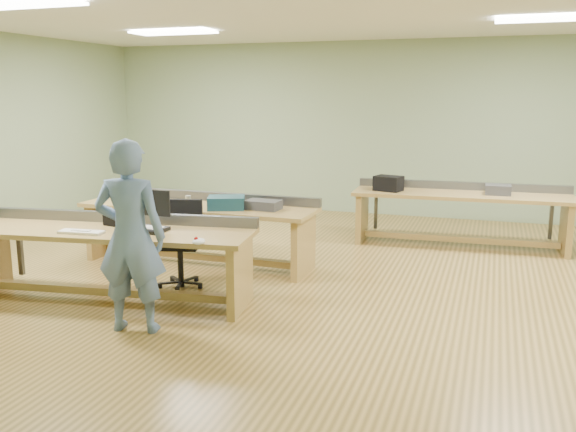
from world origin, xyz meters
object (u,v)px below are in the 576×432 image
object	(u,v)px
parts_bin_teal	(226,203)
drinks_can	(188,201)
workbench_front	(109,247)
workbench_mid	(199,220)
task_chair	(181,255)
parts_bin_grey	(263,205)
person	(130,237)
mug	(212,204)
camera_bag	(115,218)
workbench_back	(460,206)
laptop_base	(149,229)

from	to	relation	value
parts_bin_teal	drinks_can	size ratio (longest dim) A/B	3.36
workbench_front	workbench_mid	xyz separation A→B (m)	(0.24, 1.55, -0.00)
task_chair	parts_bin_grey	world-z (taller)	task_chair
task_chair	drinks_can	xyz separation A→B (m)	(-0.30, 0.76, 0.47)
person	mug	world-z (taller)	person
person	mug	bearing A→B (deg)	-96.70
camera_bag	task_chair	size ratio (longest dim) A/B	0.23
person	parts_bin_grey	bearing A→B (deg)	-113.47
workbench_front	task_chair	world-z (taller)	task_chair
workbench_mid	drinks_can	distance (m)	0.30
task_chair	drinks_can	world-z (taller)	task_chair
workbench_mid	drinks_can	xyz separation A→B (m)	(-0.07, -0.13, 0.26)
workbench_front	workbench_mid	size ratio (longest dim) A/B	1.03
task_chair	parts_bin_grey	xyz separation A→B (m)	(0.65, 0.85, 0.46)
workbench_back	person	xyz separation A→B (m)	(-2.58, -4.19, 0.30)
workbench_front	person	world-z (taller)	person
person	task_chair	distance (m)	1.42
parts_bin_teal	mug	size ratio (longest dim) A/B	3.92
laptop_base	parts_bin_grey	xyz separation A→B (m)	(0.66, 1.47, 0.04)
workbench_back	laptop_base	size ratio (longest dim) A/B	8.85
workbench_back	camera_bag	bearing A→B (deg)	-136.70
workbench_front	drinks_can	distance (m)	1.45
parts_bin_teal	workbench_front	bearing A→B (deg)	-116.20
task_chair	mug	bearing A→B (deg)	73.51
person	camera_bag	size ratio (longest dim) A/B	7.83
workbench_back	mug	xyz separation A→B (m)	(-2.78, -2.13, 0.23)
parts_bin_teal	mug	world-z (taller)	parts_bin_teal
workbench_mid	laptop_base	distance (m)	1.54
drinks_can	laptop_base	bearing A→B (deg)	-78.15
workbench_mid	workbench_back	xyz separation A→B (m)	(3.03, 2.00, -0.00)
person	parts_bin_grey	xyz separation A→B (m)	(0.42, 2.15, -0.06)
parts_bin_grey	person	bearing A→B (deg)	-101.12
drinks_can	parts_bin_grey	bearing A→B (deg)	5.47
laptop_base	drinks_can	size ratio (longest dim) A/B	2.62
workbench_mid	camera_bag	world-z (taller)	camera_bag
task_chair	drinks_can	size ratio (longest dim) A/B	7.38
workbench_front	workbench_back	distance (m)	4.83
laptop_base	parts_bin_teal	world-z (taller)	parts_bin_teal
workbench_front	workbench_back	bearing A→B (deg)	39.61
workbench_back	parts_bin_teal	distance (m)	3.38
parts_bin_grey	mug	xyz separation A→B (m)	(-0.63, -0.09, -0.01)
task_chair	parts_bin_teal	xyz separation A→B (m)	(0.22, 0.73, 0.48)
mug	person	bearing A→B (deg)	-84.35
workbench_mid	camera_bag	xyz separation A→B (m)	(-0.26, -1.38, 0.27)
camera_bag	drinks_can	distance (m)	1.26
workbench_back	drinks_can	bearing A→B (deg)	-147.94
workbench_mid	task_chair	size ratio (longest dim) A/B	3.16
workbench_mid	parts_bin_grey	xyz separation A→B (m)	(0.88, -0.04, 0.25)
person	laptop_base	size ratio (longest dim) A/B	5.14
workbench_back	laptop_base	distance (m)	4.51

